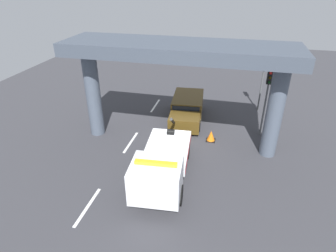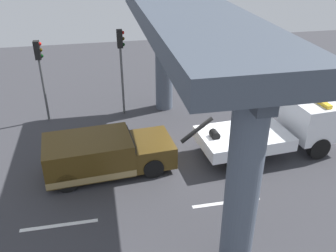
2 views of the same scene
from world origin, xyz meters
name	(u,v)px [view 1 (image 1 of 2)]	position (x,y,z in m)	size (l,w,h in m)	color
ground_plane	(175,149)	(0.00, 0.00, -0.05)	(60.00, 40.00, 0.10)	#38383D
lane_stripe_west	(155,106)	(-6.00, -2.97, 0.00)	(2.60, 0.16, 0.01)	silver
lane_stripe_mid	(131,142)	(0.00, -2.97, 0.00)	(2.60, 0.16, 0.01)	silver
lane_stripe_east	(88,207)	(6.00, -2.97, 0.00)	(2.60, 0.16, 0.01)	silver
tow_truck_white	(162,166)	(3.65, 0.07, 1.20)	(7.33, 2.86, 2.46)	white
towed_van_green	(187,109)	(-4.32, -0.01, 0.78)	(5.35, 2.58, 1.58)	#4C3814
overpass_structure	(179,62)	(-0.70, 0.00, 5.34)	(3.60, 13.23, 6.41)	#4C5666
traffic_light_near	(263,74)	(-6.98, 5.30, 3.08)	(0.39, 0.32, 4.22)	#515456
traffic_light_far	(268,89)	(-2.98, 5.30, 3.32)	(0.39, 0.32, 4.57)	#515456
traffic_cone_orange	(211,136)	(-1.45, 2.10, 0.34)	(0.60, 0.60, 0.72)	orange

